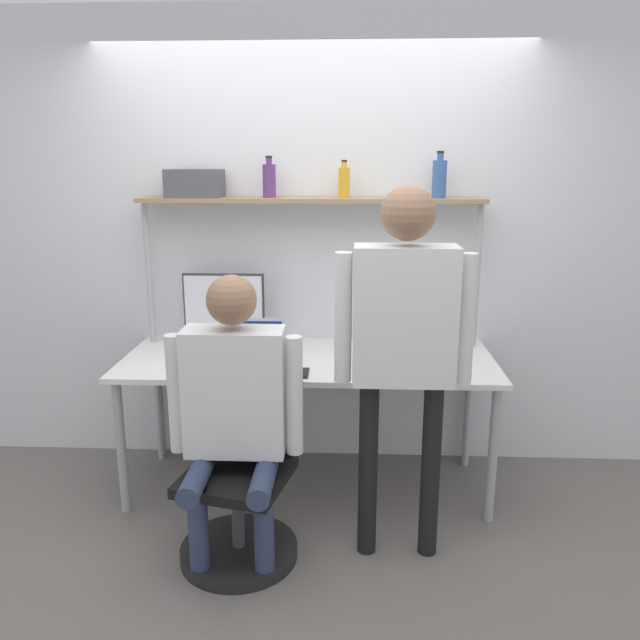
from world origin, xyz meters
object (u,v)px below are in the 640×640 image
object	(u,v)px
person_seated	(234,400)
bottle_purple	(269,180)
laptop	(258,354)
storage_box	(195,183)
monitor	(224,308)
office_chair	(241,501)
bottle_blue	(439,178)
person_standing	(404,327)
cell_phone	(302,373)
bottle_amber	(344,182)

from	to	relation	value
person_seated	bottle_purple	bearing A→B (deg)	86.80
laptop	storage_box	bearing A→B (deg)	131.97
monitor	office_chair	distance (m)	1.18
storage_box	office_chair	bearing A→B (deg)	-68.15
bottle_blue	office_chair	bearing A→B (deg)	-136.56
bottle_purple	bottle_blue	bearing A→B (deg)	-0.00
monitor	laptop	world-z (taller)	monitor
office_chair	person_seated	world-z (taller)	person_seated
bottle_purple	person_standing	bearing A→B (deg)	-52.29
laptop	bottle_blue	distance (m)	1.41
person_seated	storage_box	bearing A→B (deg)	110.54
cell_phone	bottle_blue	distance (m)	1.34
laptop	person_seated	distance (m)	0.54
laptop	person_standing	size ratio (longest dim) A/B	0.16
bottle_purple	storage_box	world-z (taller)	bottle_purple
monitor	bottle_purple	distance (m)	0.78
monitor	bottle_amber	distance (m)	1.01
office_chair	person_seated	xyz separation A→B (m)	(-0.01, -0.04, 0.53)
bottle_purple	storage_box	xyz separation A→B (m)	(-0.43, 0.00, -0.02)
bottle_amber	person_seated	bearing A→B (deg)	-115.79
laptop	cell_phone	bearing A→B (deg)	-22.45
bottle_blue	storage_box	bearing A→B (deg)	180.00
monitor	bottle_purple	size ratio (longest dim) A/B	2.07
bottle_purple	storage_box	size ratio (longest dim) A/B	0.73
cell_phone	bottle_blue	bearing A→B (deg)	36.66
cell_phone	bottle_amber	bearing A→B (deg)	69.57
bottle_amber	bottle_blue	world-z (taller)	bottle_blue
monitor	bottle_purple	world-z (taller)	bottle_purple
person_standing	bottle_purple	xyz separation A→B (m)	(-0.70, 0.91, 0.61)
monitor	person_seated	size ratio (longest dim) A/B	0.35
cell_phone	bottle_amber	distance (m)	1.11
office_chair	bottle_blue	distance (m)	2.02
cell_phone	person_seated	size ratio (longest dim) A/B	0.11
bottle_amber	bottle_purple	size ratio (longest dim) A/B	0.90
bottle_blue	cell_phone	bearing A→B (deg)	-143.34
person_seated	storage_box	distance (m)	1.40
laptop	person_standing	distance (m)	0.91
laptop	bottle_blue	bearing A→B (deg)	24.60
person_standing	cell_phone	bearing A→B (deg)	143.29
storage_box	laptop	bearing A→B (deg)	-48.03
laptop	bottle_amber	bearing A→B (deg)	45.11
laptop	bottle_blue	xyz separation A→B (m)	(0.98, 0.45, 0.90)
cell_phone	bottle_amber	xyz separation A→B (m)	(0.20, 0.55, 0.95)
cell_phone	office_chair	size ratio (longest dim) A/B	0.17
bottle_purple	bottle_amber	bearing A→B (deg)	-0.00
office_chair	storage_box	distance (m)	1.77
bottle_amber	monitor	bearing A→B (deg)	-174.94
monitor	office_chair	world-z (taller)	monitor
person_seated	bottle_purple	xyz separation A→B (m)	(0.06, 0.99, 0.94)
cell_phone	person_standing	distance (m)	0.70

